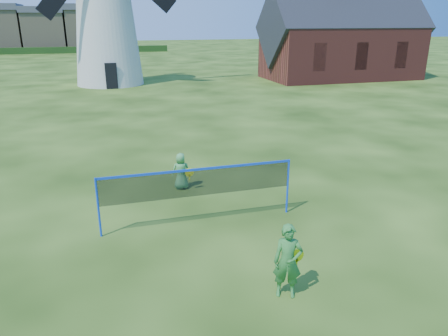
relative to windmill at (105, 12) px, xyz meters
The scene contains 6 objects.
ground 28.29m from the windmill, 86.37° to the right, with size 220.00×220.00×0.00m, color black.
windmill is the anchor object (origin of this frame).
chapel 20.59m from the windmill, ahead, with size 14.07×6.82×11.90m.
badminton_net 27.54m from the windmill, 87.30° to the right, with size 5.05×0.05×1.55m.
player_girl 31.07m from the windmill, 85.86° to the right, with size 0.74×0.54×1.50m.
player_boy 25.12m from the windmill, 86.97° to the right, with size 0.67×0.45×1.17m.
Camera 1 is at (-2.65, -9.29, 5.08)m, focal length 33.85 mm.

